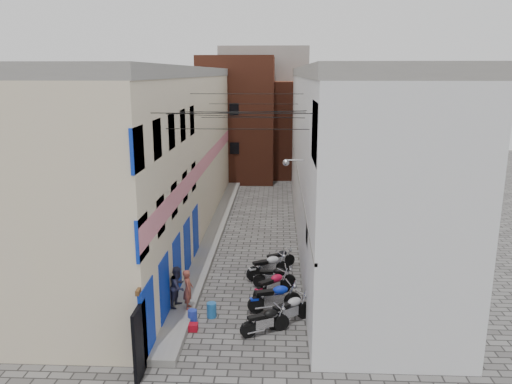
# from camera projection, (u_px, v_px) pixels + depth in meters

# --- Properties ---
(ground) EXTENTS (90.00, 90.00, 0.00)m
(ground) POSITION_uv_depth(u_px,v_px,m) (228.00, 370.00, 15.01)
(ground) COLOR #504E4B
(ground) RESTS_ON ground
(plinth) EXTENTS (0.90, 26.00, 0.25)m
(plinth) POSITION_uv_depth(u_px,v_px,m) (215.00, 231.00, 27.70)
(plinth) COLOR gray
(plinth) RESTS_ON ground
(building_left) EXTENTS (5.10, 27.00, 9.00)m
(building_left) POSITION_uv_depth(u_px,v_px,m) (159.00, 153.00, 26.76)
(building_left) COLOR beige
(building_left) RESTS_ON ground
(building_right) EXTENTS (5.94, 26.00, 9.00)m
(building_right) POSITION_uv_depth(u_px,v_px,m) (346.00, 154.00, 26.35)
(building_right) COLOR silver
(building_right) RESTS_ON ground
(building_far_brick_left) EXTENTS (6.00, 6.00, 10.00)m
(building_far_brick_left) POSITION_uv_depth(u_px,v_px,m) (237.00, 119.00, 41.13)
(building_far_brick_left) COLOR brown
(building_far_brick_left) RESTS_ON ground
(building_far_brick_right) EXTENTS (5.00, 6.00, 8.00)m
(building_far_brick_right) POSITION_uv_depth(u_px,v_px,m) (297.00, 129.00, 43.08)
(building_far_brick_right) COLOR brown
(building_far_brick_right) RESTS_ON ground
(building_far_concrete) EXTENTS (8.00, 5.00, 11.00)m
(building_far_concrete) POSITION_uv_depth(u_px,v_px,m) (264.00, 108.00, 46.75)
(building_far_concrete) COLOR gray
(building_far_concrete) RESTS_ON ground
(far_shopfront) EXTENTS (2.00, 0.30, 2.40)m
(far_shopfront) POSITION_uv_depth(u_px,v_px,m) (260.00, 171.00, 39.21)
(far_shopfront) COLOR black
(far_shopfront) RESTS_ON ground
(overhead_wires) EXTENTS (5.80, 13.02, 1.32)m
(overhead_wires) POSITION_uv_depth(u_px,v_px,m) (244.00, 112.00, 20.77)
(overhead_wires) COLOR black
(overhead_wires) RESTS_ON ground
(motorcycle_a) EXTENTS (1.88, 1.31, 1.05)m
(motorcycle_a) POSITION_uv_depth(u_px,v_px,m) (265.00, 320.00, 16.95)
(motorcycle_a) COLOR black
(motorcycle_a) RESTS_ON ground
(motorcycle_b) EXTENTS (1.95, 1.72, 1.15)m
(motorcycle_b) POSITION_uv_depth(u_px,v_px,m) (290.00, 309.00, 17.64)
(motorcycle_b) COLOR #A4A4A8
(motorcycle_b) RESTS_ON ground
(motorcycle_c) EXTENTS (2.18, 1.23, 1.20)m
(motorcycle_c) POSITION_uv_depth(u_px,v_px,m) (275.00, 296.00, 18.58)
(motorcycle_c) COLOR #0B25B1
(motorcycle_c) RESTS_ON ground
(motorcycle_d) EXTENTS (1.83, 1.69, 1.10)m
(motorcycle_d) POSITION_uv_depth(u_px,v_px,m) (273.00, 284.00, 19.76)
(motorcycle_d) COLOR #B20C2D
(motorcycle_d) RESTS_ON ground
(motorcycle_e) EXTENTS (1.81, 0.66, 1.03)m
(motorcycle_e) POSITION_uv_depth(u_px,v_px,m) (274.00, 275.00, 20.67)
(motorcycle_e) COLOR black
(motorcycle_e) RESTS_ON ground
(motorcycle_f) EXTENTS (2.10, 1.53, 1.18)m
(motorcycle_f) POSITION_uv_depth(u_px,v_px,m) (268.00, 265.00, 21.58)
(motorcycle_f) COLOR #B8B9BD
(motorcycle_f) RESTS_ON ground
(motorcycle_g) EXTENTS (1.73, 1.39, 0.99)m
(motorcycle_g) POSITION_uv_depth(u_px,v_px,m) (279.00, 258.00, 22.70)
(motorcycle_g) COLOR black
(motorcycle_g) RESTS_ON ground
(person_a) EXTENTS (0.45, 0.60, 1.50)m
(person_a) POSITION_uv_depth(u_px,v_px,m) (188.00, 289.00, 18.21)
(person_a) COLOR brown
(person_a) RESTS_ON plinth
(person_b) EXTENTS (0.76, 0.88, 1.54)m
(person_b) POSITION_uv_depth(u_px,v_px,m) (178.00, 286.00, 18.40)
(person_b) COLOR #32324B
(person_b) RESTS_ON plinth
(water_jug_near) EXTENTS (0.37, 0.37, 0.51)m
(water_jug_near) POSITION_uv_depth(u_px,v_px,m) (193.00, 317.00, 17.72)
(water_jug_near) COLOR #2238AA
(water_jug_near) RESTS_ON ground
(water_jug_far) EXTENTS (0.46, 0.46, 0.55)m
(water_jug_far) POSITION_uv_depth(u_px,v_px,m) (212.00, 310.00, 18.18)
(water_jug_far) COLOR #2162A7
(water_jug_far) RESTS_ON ground
(red_crate) EXTENTS (0.40, 0.31, 0.25)m
(red_crate) POSITION_uv_depth(u_px,v_px,m) (192.00, 327.00, 17.26)
(red_crate) COLOR #A50B1B
(red_crate) RESTS_ON ground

